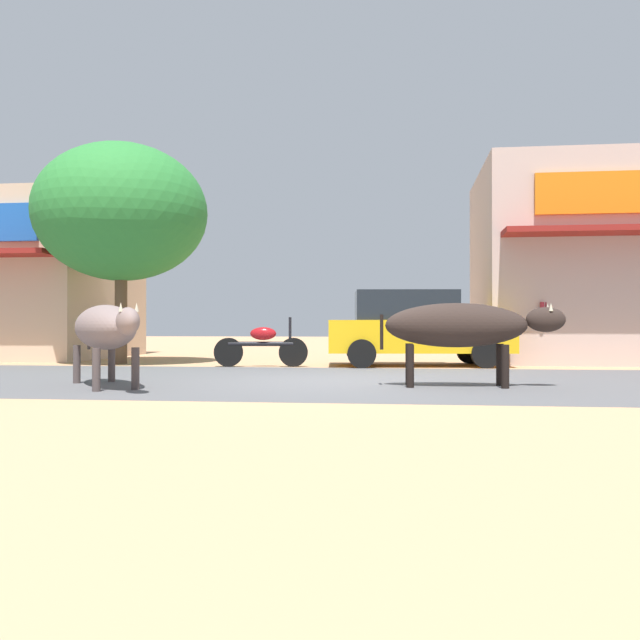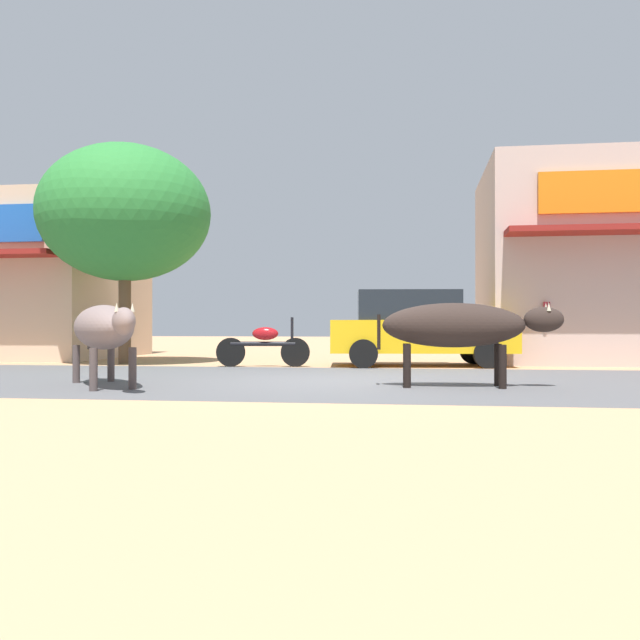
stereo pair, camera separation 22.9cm
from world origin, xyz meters
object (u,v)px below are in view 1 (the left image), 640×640
roadside_tree (121,213)px  cow_near_brown (106,328)px  parked_motorcycle (262,345)px  parked_hatchback_car (415,327)px  cow_far_dark (461,326)px  pedestrian_by_shop (540,323)px

roadside_tree → cow_near_brown: size_ratio=1.97×
parked_motorcycle → cow_near_brown: size_ratio=0.78×
parked_hatchback_car → cow_near_brown: parked_hatchback_car is taller
parked_motorcycle → cow_far_dark: (3.83, -4.24, 0.41)m
roadside_tree → pedestrian_by_shop: 9.75m
cow_near_brown → cow_far_dark: size_ratio=0.97×
parked_motorcycle → cow_near_brown: (-1.30, -4.86, 0.38)m
parked_motorcycle → parked_hatchback_car: bearing=13.4°
parked_motorcycle → cow_far_dark: bearing=-47.9°
cow_near_brown → parked_hatchback_car: bearing=51.1°
parked_hatchback_car → cow_near_brown: bearing=-128.9°
parked_hatchback_car → pedestrian_by_shop: (2.72, 0.31, 0.10)m
roadside_tree → cow_far_dark: roadside_tree is taller
roadside_tree → pedestrian_by_shop: bearing=2.7°
roadside_tree → cow_far_dark: bearing=-33.9°
pedestrian_by_shop → cow_near_brown: bearing=-140.7°
roadside_tree → parked_motorcycle: bearing=-10.6°
parked_hatchback_car → parked_motorcycle: size_ratio=2.04×
parked_hatchback_car → pedestrian_by_shop: 2.74m
parked_motorcycle → cow_near_brown: bearing=-104.9°
cow_near_brown → cow_far_dark: bearing=6.9°
parked_hatchback_car → pedestrian_by_shop: parked_hatchback_car is taller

